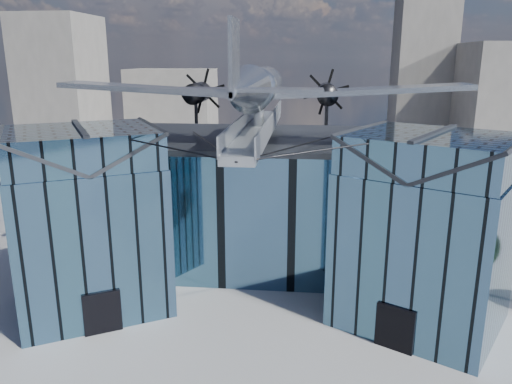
# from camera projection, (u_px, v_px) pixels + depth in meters

# --- Properties ---
(ground_plane) EXTENTS (120.00, 120.00, 0.00)m
(ground_plane) POSITION_uv_depth(u_px,v_px,m) (253.00, 304.00, 33.33)
(ground_plane) COLOR gray
(museum) EXTENTS (32.88, 24.50, 17.60)m
(museum) POSITION_uv_depth(u_px,v_px,m) (261.00, 200.00, 37.47)
(museum) COLOR #416885
(museum) RESTS_ON ground
(bg_towers) EXTENTS (77.00, 24.50, 26.00)m
(bg_towers) POSITION_uv_depth(u_px,v_px,m) (297.00, 96.00, 79.04)
(bg_towers) COLOR slate
(bg_towers) RESTS_ON ground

